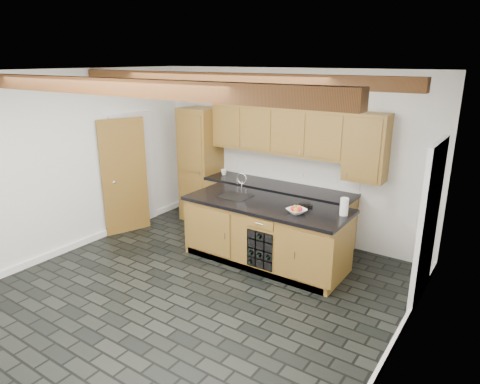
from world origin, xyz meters
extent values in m
plane|color=black|center=(0.00, 0.00, 0.00)|extent=(5.00, 5.00, 0.00)
plane|color=white|center=(0.00, 2.50, 1.40)|extent=(5.00, 0.00, 5.00)
plane|color=white|center=(-2.50, 0.00, 1.40)|extent=(0.00, 5.00, 5.00)
plane|color=white|center=(2.50, 0.00, 1.40)|extent=(0.00, 5.00, 5.00)
plane|color=white|center=(0.00, 0.00, 2.80)|extent=(5.00, 5.00, 0.00)
cube|color=#523315|center=(0.00, -1.20, 2.70)|extent=(4.90, 0.15, 0.15)
cube|color=#523315|center=(0.00, 0.60, 2.70)|extent=(4.90, 0.15, 0.15)
cube|color=white|center=(-2.48, 0.00, 0.05)|extent=(0.04, 5.00, 0.10)
cube|color=white|center=(2.48, 0.00, 0.05)|extent=(0.04, 5.00, 0.10)
cube|color=white|center=(-2.47, 1.30, 1.02)|extent=(0.06, 0.94, 2.04)
cube|color=olive|center=(-2.32, 0.95, 1.00)|extent=(0.31, 0.77, 2.00)
cube|color=white|center=(2.47, 1.50, 1.02)|extent=(0.06, 0.98, 2.04)
cube|color=black|center=(2.50, 1.50, 1.00)|extent=(0.02, 0.86, 1.96)
cube|color=olive|center=(-1.65, 2.20, 1.05)|extent=(0.65, 0.60, 2.10)
cube|color=olive|center=(-0.02, 2.20, 0.44)|extent=(2.60, 0.60, 0.88)
cube|color=black|center=(-0.02, 2.20, 0.91)|extent=(2.64, 0.62, 0.05)
cube|color=white|center=(-0.02, 2.49, 1.19)|extent=(2.60, 0.02, 0.52)
cube|color=olive|center=(-0.12, 2.33, 1.83)|extent=(2.40, 0.35, 0.75)
cube|color=olive|center=(1.38, 2.33, 1.70)|extent=(0.60, 0.35, 1.00)
cube|color=olive|center=(0.30, 1.30, 0.44)|extent=(2.40, 0.90, 0.88)
cube|color=black|center=(0.30, 1.30, 0.91)|extent=(2.46, 0.96, 0.05)
cube|color=olive|center=(-0.42, 0.84, 0.48)|extent=(0.80, 0.02, 0.70)
cube|color=olive|center=(1.25, 0.84, 0.48)|extent=(0.60, 0.02, 0.70)
cube|color=black|center=(0.48, 0.99, 0.40)|extent=(0.42, 0.30, 0.56)
cylinder|color=black|center=(0.48, 0.95, 0.33)|extent=(0.07, 0.26, 0.07)
cylinder|color=black|center=(0.34, 0.95, 0.19)|extent=(0.07, 0.26, 0.07)
cylinder|color=black|center=(0.34, 0.95, 0.33)|extent=(0.07, 0.26, 0.07)
cylinder|color=black|center=(0.62, 0.95, 0.33)|extent=(0.07, 0.26, 0.07)
cylinder|color=black|center=(0.48, 0.95, 0.61)|extent=(0.07, 0.26, 0.07)
cube|color=black|center=(-0.25, 1.30, 0.93)|extent=(0.45, 0.40, 0.02)
cylinder|color=silver|center=(-0.25, 1.48, 1.03)|extent=(0.02, 0.02, 0.20)
torus|color=silver|center=(-0.25, 1.48, 1.17)|extent=(0.18, 0.02, 0.18)
cylinder|color=silver|center=(-0.33, 1.48, 0.97)|extent=(0.02, 0.02, 0.08)
cylinder|color=silver|center=(-0.17, 1.48, 0.97)|extent=(0.02, 0.02, 0.08)
cube|color=black|center=(0.85, 1.48, 0.95)|extent=(0.20, 0.16, 0.04)
cylinder|color=black|center=(0.85, 1.48, 0.98)|extent=(0.12, 0.12, 0.01)
imported|color=silver|center=(0.86, 1.16, 0.96)|extent=(0.33, 0.33, 0.06)
sphere|color=#B51832|center=(0.91, 1.16, 1.00)|extent=(0.07, 0.07, 0.07)
sphere|color=orange|center=(0.88, 1.21, 1.00)|extent=(0.07, 0.07, 0.07)
sphere|color=olive|center=(0.82, 1.19, 1.00)|extent=(0.07, 0.07, 0.07)
sphere|color=red|center=(0.82, 1.13, 1.00)|extent=(0.07, 0.07, 0.07)
sphere|color=orange|center=(0.88, 1.11, 1.00)|extent=(0.07, 0.07, 0.07)
cylinder|color=white|center=(1.42, 1.45, 1.05)|extent=(0.11, 0.11, 0.24)
imported|color=white|center=(-1.14, 2.22, 0.98)|extent=(0.14, 0.14, 0.10)
camera|label=1|loc=(3.30, -3.78, 2.94)|focal=32.00mm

